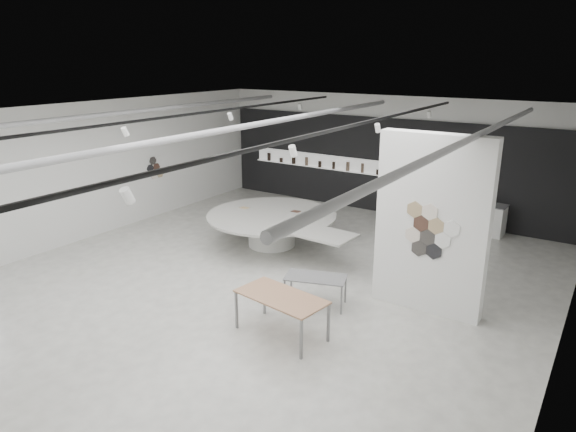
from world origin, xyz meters
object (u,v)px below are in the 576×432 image
Objects in this scene: sample_table_stone at (316,279)px; sample_table_wood at (281,299)px; display_island at (273,225)px; kitchen_counter at (477,217)px; partition_column at (431,225)px.

sample_table_wood is at bearing -86.78° from sample_table_stone.
sample_table_wood is at bearing -49.76° from display_island.
kitchen_counter is (1.51, 8.01, -0.28)m from sample_table_wood.
kitchen_counter is at bearing 79.31° from sample_table_wood.
display_island is (-4.69, 1.29, -1.22)m from partition_column.
partition_column is 0.78× the size of display_island.
sample_table_stone is (2.74, -2.40, 0.00)m from display_island.
partition_column is at bearing -11.76° from display_island.
partition_column is 2.21× the size of kitchen_counter.
partition_column is 5.01m from display_island.
partition_column is 2.56m from sample_table_stone.
display_island reaches higher than sample_table_wood.
sample_table_wood is 1.39m from sample_table_stone.
sample_table_wood is 8.16m from kitchen_counter.
sample_table_stone is at bearing -150.30° from partition_column.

